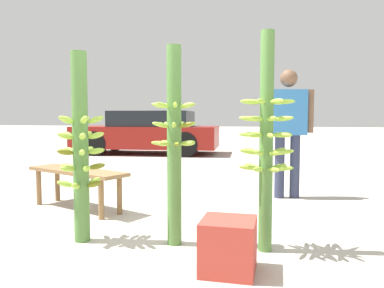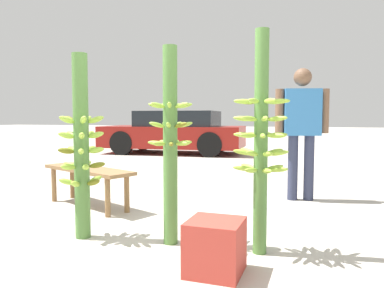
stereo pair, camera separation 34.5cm
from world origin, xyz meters
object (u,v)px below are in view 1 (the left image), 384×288
object	(u,v)px
vendor_person	(288,122)
banana_stalk_right	(266,140)
produce_crate	(228,246)
banana_stalk_center	(174,143)
parked_car	(149,133)
market_bench	(77,176)
banana_stalk_left	(81,149)

from	to	relation	value
vendor_person	banana_stalk_right	bearing A→B (deg)	69.00
banana_stalk_right	produce_crate	size ratio (longest dim) A/B	4.72
banana_stalk_center	vendor_person	distance (m)	2.32
banana_stalk_center	banana_stalk_right	size ratio (longest dim) A/B	0.95
parked_car	market_bench	bearing A→B (deg)	-172.28
banana_stalk_left	banana_stalk_center	size ratio (longest dim) A/B	0.98
banana_stalk_center	market_bench	bearing A→B (deg)	148.09
vendor_person	produce_crate	size ratio (longest dim) A/B	4.59
banana_stalk_center	parked_car	bearing A→B (deg)	111.49
parked_car	banana_stalk_center	bearing A→B (deg)	-163.63
parked_car	produce_crate	distance (m)	8.62
market_bench	parked_car	bearing A→B (deg)	125.22
banana_stalk_right	market_bench	size ratio (longest dim) A/B	1.22
market_bench	parked_car	world-z (taller)	parked_car
banana_stalk_left	market_bench	xyz separation A→B (m)	(-0.64, 1.00, -0.41)
banana_stalk_left	market_bench	bearing A→B (deg)	122.38
vendor_person	parked_car	distance (m)	6.59
banana_stalk_center	market_bench	xyz separation A→B (m)	(-1.44, 0.89, -0.46)
banana_stalk_center	banana_stalk_right	xyz separation A→B (m)	(0.75, 0.02, 0.03)
vendor_person	produce_crate	world-z (taller)	vendor_person
banana_stalk_left	parked_car	xyz separation A→B (m)	(-2.12, 7.53, -0.18)
banana_stalk_left	produce_crate	size ratio (longest dim) A/B	4.40
parked_car	vendor_person	bearing A→B (deg)	-149.03
vendor_person	market_bench	size ratio (longest dim) A/B	1.19
banana_stalk_left	parked_car	world-z (taller)	banana_stalk_left
vendor_person	produce_crate	bearing A→B (deg)	64.98
banana_stalk_right	vendor_person	xyz separation A→B (m)	(0.20, 2.09, 0.11)
banana_stalk_left	banana_stalk_center	bearing A→B (deg)	7.70
banana_stalk_left	market_bench	size ratio (longest dim) A/B	1.14
vendor_person	banana_stalk_center	bearing A→B (deg)	50.20
parked_car	produce_crate	xyz separation A→B (m)	(3.44, -7.89, -0.44)
banana_stalk_right	parked_car	distance (m)	8.27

